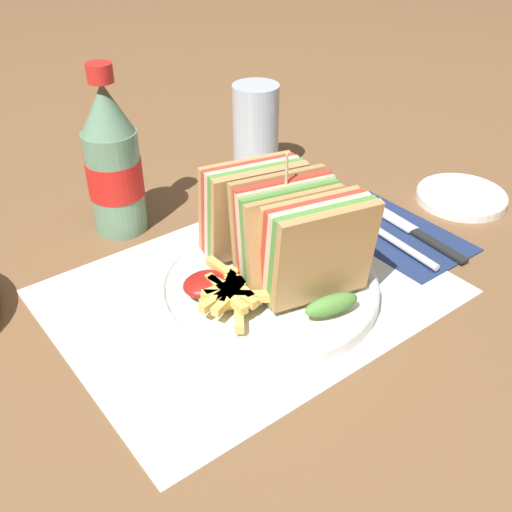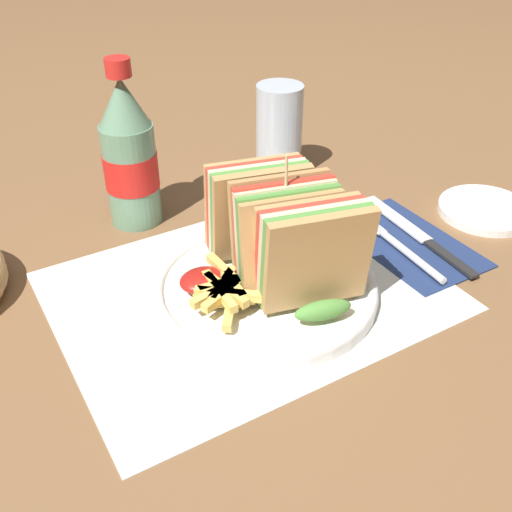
# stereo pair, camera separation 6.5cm
# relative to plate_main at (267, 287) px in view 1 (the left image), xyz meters

# --- Properties ---
(ground_plane) EXTENTS (4.00, 4.00, 0.00)m
(ground_plane) POSITION_rel_plate_main_xyz_m (-0.02, 0.00, -0.01)
(ground_plane) COLOR brown
(placemat) EXTENTS (0.41, 0.32, 0.00)m
(placemat) POSITION_rel_plate_main_xyz_m (-0.01, 0.02, -0.01)
(placemat) COLOR silver
(placemat) RESTS_ON ground_plane
(plate_main) EXTENTS (0.24, 0.24, 0.02)m
(plate_main) POSITION_rel_plate_main_xyz_m (0.00, 0.00, 0.00)
(plate_main) COLOR white
(plate_main) RESTS_ON ground_plane
(club_sandwich) EXTENTS (0.12, 0.20, 0.14)m
(club_sandwich) POSITION_rel_plate_main_xyz_m (0.02, 0.00, 0.06)
(club_sandwich) COLOR tan
(club_sandwich) RESTS_ON plate_main
(fries_pile) EXTENTS (0.10, 0.11, 0.02)m
(fries_pile) POSITION_rel_plate_main_xyz_m (-0.05, -0.01, 0.02)
(fries_pile) COLOR #E0B756
(fries_pile) RESTS_ON plate_main
(ketchup_blob) EXTENTS (0.05, 0.04, 0.02)m
(ketchup_blob) POSITION_rel_plate_main_xyz_m (-0.06, 0.02, 0.02)
(ketchup_blob) COLOR maroon
(ketchup_blob) RESTS_ON plate_main
(napkin) EXTENTS (0.12, 0.19, 0.00)m
(napkin) POSITION_rel_plate_main_xyz_m (0.20, 0.00, -0.01)
(napkin) COLOR navy
(napkin) RESTS_ON ground_plane
(fork) EXTENTS (0.03, 0.19, 0.01)m
(fork) POSITION_rel_plate_main_xyz_m (0.18, -0.01, -0.00)
(fork) COLOR silver
(fork) RESTS_ON napkin
(knife) EXTENTS (0.03, 0.21, 0.00)m
(knife) POSITION_rel_plate_main_xyz_m (0.22, 0.00, -0.00)
(knife) COLOR black
(knife) RESTS_ON napkin
(coke_bottle_near) EXTENTS (0.07, 0.07, 0.21)m
(coke_bottle_near) POSITION_rel_plate_main_xyz_m (-0.06, 0.22, 0.08)
(coke_bottle_near) COLOR slate
(coke_bottle_near) RESTS_ON ground_plane
(glass_near) EXTENTS (0.07, 0.07, 0.14)m
(glass_near) POSITION_rel_plate_main_xyz_m (0.17, 0.24, 0.05)
(glass_near) COLOR silver
(glass_near) RESTS_ON ground_plane
(side_saucer) EXTENTS (0.12, 0.12, 0.01)m
(side_saucer) POSITION_rel_plate_main_xyz_m (0.34, -0.00, -0.00)
(side_saucer) COLOR white
(side_saucer) RESTS_ON ground_plane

